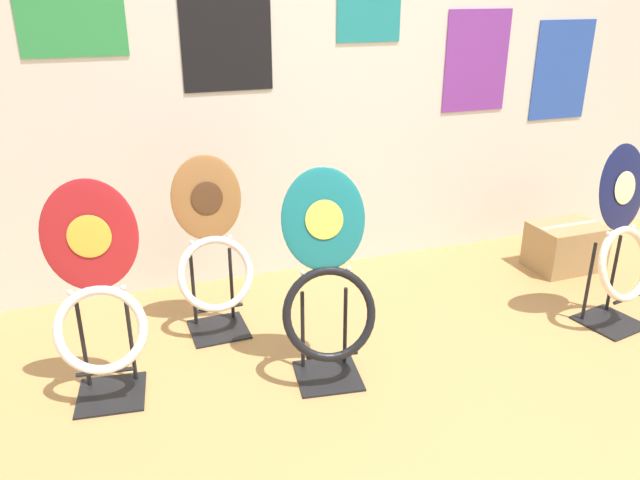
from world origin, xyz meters
TOP-DOWN VIEW (x-y plane):
  - ground_plane at (0.00, 0.00)m, footprint 14.00×14.00m
  - wall_back at (0.00, 2.00)m, footprint 8.00×0.07m
  - toilet_seat_display_teal_sax at (-0.45, 0.85)m, footprint 0.43×0.35m
  - toilet_seat_display_navy_moon at (1.09, 0.80)m, footprint 0.40×0.33m
  - toilet_seat_display_woodgrain at (-0.85, 1.41)m, footprint 0.38×0.29m
  - toilet_seat_display_crimson_swirl at (-1.38, 1.01)m, footprint 0.39×0.31m
  - storage_box at (1.32, 1.44)m, footprint 0.42×0.31m

SIDE VIEW (x-z plane):
  - ground_plane at x=0.00m, z-range 0.00..0.00m
  - storage_box at x=1.32m, z-range 0.00..0.28m
  - toilet_seat_display_woodgrain at x=-0.85m, z-range -0.02..0.88m
  - toilet_seat_display_navy_moon at x=1.09m, z-range -0.03..0.90m
  - toilet_seat_display_crimson_swirl at x=-1.38m, z-range -0.03..0.92m
  - toilet_seat_display_teal_sax at x=-0.45m, z-range -0.02..0.92m
  - wall_back at x=0.00m, z-range 0.00..2.60m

